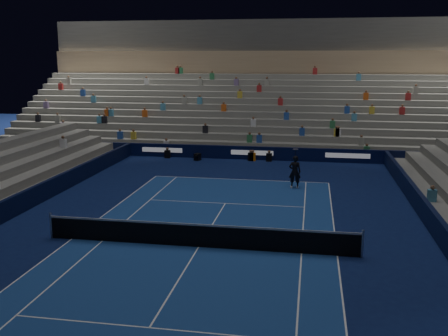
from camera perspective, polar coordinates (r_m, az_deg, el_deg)
ground at (r=20.80m, az=-2.85°, el=-8.86°), size 90.00×90.00×0.00m
court_surface at (r=20.79m, az=-2.85°, el=-8.85°), size 10.97×23.77×0.01m
sponsor_barrier_far at (r=38.31m, az=3.19°, el=1.69°), size 44.00×0.25×1.00m
grandstand_main at (r=47.20m, az=4.57°, el=7.18°), size 44.00×15.20×11.20m
tennis_net at (r=20.62m, az=-2.87°, el=-7.55°), size 12.90×0.10×1.10m
tennis_player at (r=30.03m, az=7.95°, el=-0.42°), size 0.72×0.48×1.94m
broadcast_camera at (r=38.00m, az=-3.01°, el=1.26°), size 0.53×0.90×0.53m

